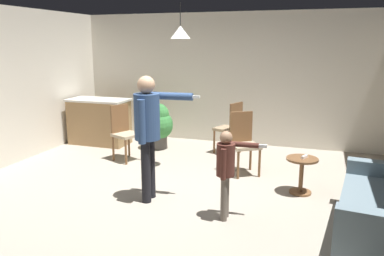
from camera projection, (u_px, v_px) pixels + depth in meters
ground at (169, 196)px, 5.35m from camera, size 7.68×7.68×0.00m
wall_back at (226, 79)px, 8.02m from camera, size 6.40×0.10×2.70m
kitchen_counter at (99, 121)px, 8.04m from camera, size 1.26×0.66×0.95m
side_table_by_couch at (301, 171)px, 5.38m from camera, size 0.44×0.44×0.52m
person_adult at (148, 125)px, 5.01m from camera, size 0.81×0.53×1.68m
person_child at (226, 165)px, 4.52m from camera, size 0.57×0.33×1.09m
dining_chair_by_counter at (124, 130)px, 6.91m from camera, size 0.55×0.55×1.00m
dining_chair_near_wall at (243, 140)px, 6.19m from camera, size 0.58×0.58×1.00m
dining_chair_centre_back at (231, 126)px, 7.29m from camera, size 0.55×0.55×1.00m
potted_plant_corner at (158, 124)px, 7.66m from camera, size 0.60×0.60×0.92m
spare_remote_on_table at (304, 157)px, 5.34m from camera, size 0.09×0.13×0.04m
ceiling_light_pendant at (180, 32)px, 6.00m from camera, size 0.32×0.32×0.55m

